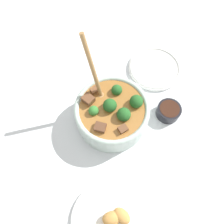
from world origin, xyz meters
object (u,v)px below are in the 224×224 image
stew_bowl (112,113)px  food_plate (109,220)px  condiment_bowl (169,111)px  empty_plate (155,68)px

stew_bowl → food_plate: 0.29m
condiment_bowl → food_plate: 0.36m
condiment_bowl → empty_plate: bearing=27.8°
stew_bowl → condiment_bowl: bearing=-64.5°
empty_plate → food_plate: size_ratio=0.95×
stew_bowl → empty_plate: 0.25m
stew_bowl → food_plate: stew_bowl is taller
condiment_bowl → food_plate: bearing=168.1°
stew_bowl → food_plate: bearing=-162.3°
condiment_bowl → stew_bowl: bearing=115.5°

